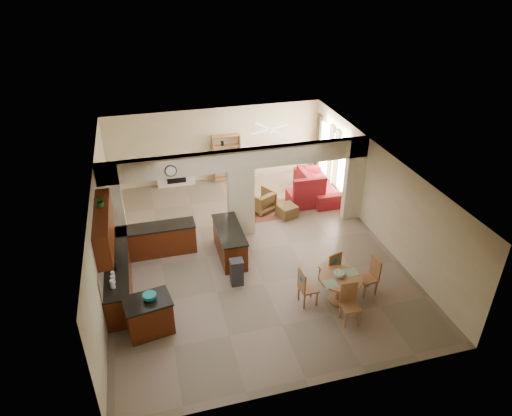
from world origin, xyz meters
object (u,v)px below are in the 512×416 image
object	(u,v)px
kitchen_island	(149,316)
sofa	(318,184)
dining_table	(340,285)
armchair	(261,201)

from	to	relation	value
kitchen_island	sofa	xyz separation A→B (m)	(6.32, 5.39, -0.08)
dining_table	sofa	bearing A→B (deg)	73.48
dining_table	sofa	size ratio (longest dim) A/B	0.41
sofa	armchair	bearing A→B (deg)	105.59
kitchen_island	armchair	bearing A→B (deg)	40.45
kitchen_island	dining_table	world-z (taller)	kitchen_island
armchair	sofa	bearing A→B (deg)	167.95
sofa	armchair	distance (m)	2.41
sofa	armchair	xyz separation A→B (m)	(-2.33, -0.64, -0.02)
dining_table	armchair	size ratio (longest dim) A/B	1.36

